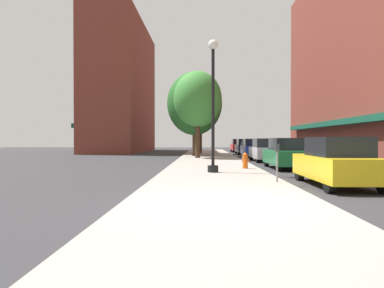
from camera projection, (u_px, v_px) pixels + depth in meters
The scene contains 16 objects.
ground_plane at pixel (264, 161), 25.73m from camera, with size 90.00×90.00×0.00m, color #2D2D30.
sidewalk_slab at pixel (209, 159), 26.86m from camera, with size 4.80×50.00×0.12m, color gray.
building_far_background at pixel (122, 89), 45.09m from camera, with size 6.80×18.00×16.36m.
lamppost at pixel (213, 103), 15.46m from camera, with size 0.48×0.48×5.90m.
fire_hydrant at pixel (245, 161), 17.53m from camera, with size 0.33×0.26×0.79m.
parking_meter_near at pixel (242, 149), 22.50m from camera, with size 0.14×0.09×1.31m.
parking_meter_far at pixel (277, 158), 11.89m from camera, with size 0.14×0.09×1.31m.
tree_near at pixel (198, 99), 27.72m from camera, with size 3.86×3.86×6.93m.
tree_mid at pixel (200, 112), 37.04m from camera, with size 3.62×3.62×6.55m.
tree_far at pixel (195, 104), 32.43m from camera, with size 5.13×5.13×7.79m.
car_yellow at pixel (336, 162), 11.69m from camera, with size 1.80×4.30×1.66m.
car_green at pixel (287, 154), 18.65m from camera, with size 1.80×4.30×1.66m.
car_silver at pixel (265, 150), 25.02m from camera, with size 1.80×4.30×1.66m.
car_blue at pixel (252, 148), 31.48m from camera, with size 1.80×4.30×1.66m.
car_black at pixel (245, 147), 37.28m from camera, with size 1.80×4.30×1.66m.
car_red at pixel (239, 146), 43.81m from camera, with size 1.80×4.30×1.66m.
Camera 1 is at (-0.49, -7.87, 1.57)m, focal length 32.50 mm.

